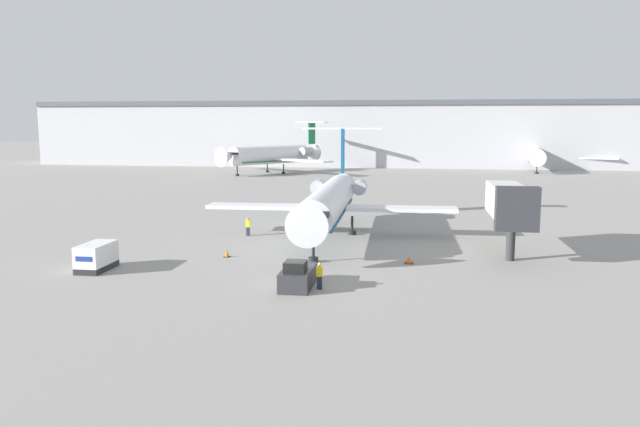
{
  "coord_description": "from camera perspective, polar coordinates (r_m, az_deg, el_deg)",
  "views": [
    {
      "loc": [
        7.61,
        -40.11,
        10.95
      ],
      "look_at": [
        0.0,
        10.64,
        3.46
      ],
      "focal_mm": 35.0,
      "sensor_mm": 36.0,
      "label": 1
    }
  ],
  "objects": [
    {
      "name": "jet_bridge",
      "position": [
        53.44,
        16.89,
        0.94
      ],
      "size": [
        3.2,
        10.16,
        6.19
      ],
      "color": "#2D2D33",
      "rests_on": "ground"
    },
    {
      "name": "ground_plane",
      "position": [
        42.27,
        -2.16,
        -6.72
      ],
      "size": [
        600.0,
        600.0,
        0.0
      ],
      "primitive_type": "plane",
      "color": "gray"
    },
    {
      "name": "pushback_tug",
      "position": [
        42.05,
        -2.03,
        -5.75
      ],
      "size": [
        1.98,
        4.33,
        1.97
      ],
      "color": "#2D2D33",
      "rests_on": "ground"
    },
    {
      "name": "airplane_parked_far_left",
      "position": [
        137.05,
        -4.38,
        5.39
      ],
      "size": [
        28.72,
        26.48,
        11.16
      ],
      "color": "white",
      "rests_on": "ground"
    },
    {
      "name": "worker_by_wing",
      "position": [
        61.29,
        -6.61,
        -1.17
      ],
      "size": [
        0.4,
        0.25,
        1.77
      ],
      "color": "#232838",
      "rests_on": "ground"
    },
    {
      "name": "traffic_cone_right",
      "position": [
        49.55,
        8.14,
        -4.21
      ],
      "size": [
        0.68,
        0.68,
        0.6
      ],
      "color": "black",
      "rests_on": "ground"
    },
    {
      "name": "airplane_parked_far_right",
      "position": [
        157.61,
        19.13,
        5.15
      ],
      "size": [
        36.03,
        36.3,
        10.44
      ],
      "color": "white",
      "rests_on": "ground"
    },
    {
      "name": "luggage_cart",
      "position": [
        49.6,
        -19.77,
        -3.75
      ],
      "size": [
        1.81,
        3.63,
        2.03
      ],
      "color": "#232326",
      "rests_on": "ground"
    },
    {
      "name": "terminal_building",
      "position": [
        160.32,
        5.85,
        7.27
      ],
      "size": [
        180.0,
        16.8,
        16.36
      ],
      "color": "#B2B2B7",
      "rests_on": "ground"
    },
    {
      "name": "worker_near_tug",
      "position": [
        41.43,
        -0.05,
        -5.65
      ],
      "size": [
        0.4,
        0.25,
        1.82
      ],
      "color": "#232838",
      "rests_on": "ground"
    },
    {
      "name": "traffic_cone_left",
      "position": [
        51.95,
        -8.51,
        -3.62
      ],
      "size": [
        0.5,
        0.5,
        0.65
      ],
      "color": "black",
      "rests_on": "ground"
    },
    {
      "name": "airplane_main",
      "position": [
        60.43,
        0.91,
        1.2
      ],
      "size": [
        24.48,
        30.09,
        10.38
      ],
      "color": "silver",
      "rests_on": "ground"
    }
  ]
}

